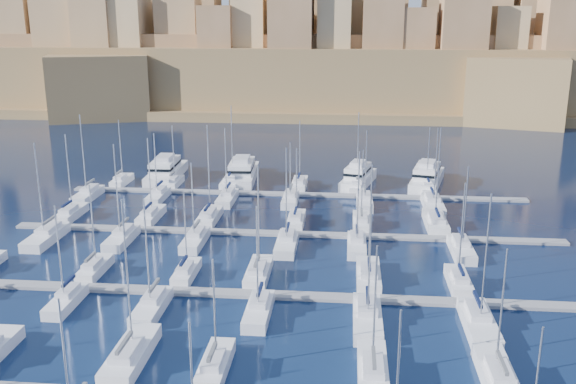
# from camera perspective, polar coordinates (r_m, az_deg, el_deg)

# --- Properties ---
(ground) EXTENTS (600.00, 600.00, 0.00)m
(ground) POSITION_cam_1_polar(r_m,az_deg,el_deg) (88.56, -1.14, -5.98)
(ground) COLOR black
(ground) RESTS_ON ground
(pontoon_mid_near) EXTENTS (84.00, 2.00, 0.40)m
(pontoon_mid_near) POSITION_cam_1_polar(r_m,az_deg,el_deg) (77.54, -2.16, -9.11)
(pontoon_mid_near) COLOR slate
(pontoon_mid_near) RESTS_ON ground
(pontoon_mid_far) EXTENTS (84.00, 2.00, 0.40)m
(pontoon_mid_far) POSITION_cam_1_polar(r_m,az_deg,el_deg) (97.80, -0.48, -3.72)
(pontoon_mid_far) COLOR slate
(pontoon_mid_far) RESTS_ON ground
(pontoon_far) EXTENTS (84.00, 2.00, 0.40)m
(pontoon_far) POSITION_cam_1_polar(r_m,az_deg,el_deg) (118.68, 0.61, -0.20)
(pontoon_far) COLOR slate
(pontoon_far) RESTS_ON ground
(sailboat_2) EXTENTS (3.10, 10.35, 16.56)m
(sailboat_2) POSITION_cam_1_polar(r_m,az_deg,el_deg) (65.81, -13.82, -13.84)
(sailboat_2) COLOR white
(sailboat_2) RESTS_ON ground
(sailboat_3) EXTENTS (2.48, 8.26, 11.47)m
(sailboat_3) POSITION_cam_1_polar(r_m,az_deg,el_deg) (62.85, -6.49, -15.02)
(sailboat_3) COLOR white
(sailboat_3) RESTS_ON ground
(sailboat_4) EXTENTS (2.75, 9.15, 13.10)m
(sailboat_4) POSITION_cam_1_polar(r_m,az_deg,el_deg) (62.15, 7.53, -15.42)
(sailboat_4) COLOR white
(sailboat_4) RESTS_ON ground
(sailboat_5) EXTENTS (2.87, 9.56, 13.12)m
(sailboat_5) POSITION_cam_1_polar(r_m,az_deg,el_deg) (63.84, 18.07, -15.22)
(sailboat_5) COLOR white
(sailboat_5) RESTS_ON ground
(sailboat_13) EXTENTS (2.35, 7.85, 12.10)m
(sailboat_13) POSITION_cam_1_polar(r_m,az_deg,el_deg) (87.31, -16.80, -6.51)
(sailboat_13) COLOR white
(sailboat_13) RESTS_ON ground
(sailboat_14) EXTENTS (2.30, 7.66, 11.69)m
(sailboat_14) POSITION_cam_1_polar(r_m,az_deg,el_deg) (83.52, -9.03, -7.04)
(sailboat_14) COLOR white
(sailboat_14) RESTS_ON ground
(sailboat_15) EXTENTS (2.76, 9.21, 14.77)m
(sailboat_15) POSITION_cam_1_polar(r_m,az_deg,el_deg) (82.47, -2.64, -7.12)
(sailboat_15) COLOR white
(sailboat_15) RESTS_ON ground
(sailboat_16) EXTENTS (2.96, 9.86, 15.22)m
(sailboat_16) POSITION_cam_1_polar(r_m,az_deg,el_deg) (82.09, 7.16, -7.34)
(sailboat_16) COLOR white
(sailboat_16) RESTS_ON ground
(sailboat_17) EXTENTS (2.49, 8.31, 13.45)m
(sailboat_17) POSITION_cam_1_polar(r_m,az_deg,el_deg) (82.56, 14.93, -7.66)
(sailboat_17) COLOR white
(sailboat_17) RESTS_ON ground
(sailboat_19) EXTENTS (2.36, 7.87, 12.60)m
(sailboat_19) POSITION_cam_1_polar(r_m,az_deg,el_deg) (79.06, -19.12, -9.10)
(sailboat_19) COLOR white
(sailboat_19) RESTS_ON ground
(sailboat_20) EXTENTS (2.66, 8.88, 13.83)m
(sailboat_20) POSITION_cam_1_polar(r_m,az_deg,el_deg) (75.08, -12.00, -9.88)
(sailboat_20) COLOR white
(sailboat_20) RESTS_ON ground
(sailboat_21) EXTENTS (2.63, 8.78, 13.32)m
(sailboat_21) POSITION_cam_1_polar(r_m,az_deg,el_deg) (72.57, -2.62, -10.47)
(sailboat_21) COLOR white
(sailboat_21) RESTS_ON ground
(sailboat_22) EXTENTS (3.06, 10.20, 14.20)m
(sailboat_22) POSITION_cam_1_polar(r_m,az_deg,el_deg) (71.38, 7.06, -11.03)
(sailboat_22) COLOR white
(sailboat_22) RESTS_ON ground
(sailboat_23) EXTENTS (3.08, 10.25, 15.56)m
(sailboat_23) POSITION_cam_1_polar(r_m,az_deg,el_deg) (72.76, 16.58, -11.06)
(sailboat_23) COLOR white
(sailboat_23) RESTS_ON ground
(sailboat_24) EXTENTS (2.61, 8.68, 14.14)m
(sailboat_24) POSITION_cam_1_polar(r_m,az_deg,el_deg) (111.66, -18.73, -1.80)
(sailboat_24) COLOR white
(sailboat_24) RESTS_ON ground
(sailboat_25) EXTENTS (2.68, 8.93, 13.72)m
(sailboat_25) POSITION_cam_1_polar(r_m,az_deg,el_deg) (107.03, -12.09, -2.04)
(sailboat_25) COLOR white
(sailboat_25) RESTS_ON ground
(sailboat_26) EXTENTS (2.82, 9.38, 15.94)m
(sailboat_26) POSITION_cam_1_polar(r_m,az_deg,el_deg) (104.77, -7.00, -2.18)
(sailboat_26) COLOR white
(sailboat_26) RESTS_ON ground
(sailboat_27) EXTENTS (2.54, 8.48, 12.66)m
(sailboat_27) POSITION_cam_1_polar(r_m,az_deg,el_deg) (102.33, 0.72, -2.52)
(sailboat_27) COLOR white
(sailboat_27) RESTS_ON ground
(sailboat_28) EXTENTS (2.61, 8.69, 12.54)m
(sailboat_28) POSITION_cam_1_polar(r_m,az_deg,el_deg) (102.15, 6.52, -2.65)
(sailboat_28) COLOR white
(sailboat_28) RESTS_ON ground
(sailboat_29) EXTENTS (3.17, 10.57, 16.02)m
(sailboat_29) POSITION_cam_1_polar(r_m,az_deg,el_deg) (103.96, 12.98, -2.61)
(sailboat_29) COLOR white
(sailboat_29) RESTS_ON ground
(sailboat_30) EXTENTS (3.12, 10.42, 15.27)m
(sailboat_30) POSITION_cam_1_polar(r_m,az_deg,el_deg) (101.48, -20.69, -3.71)
(sailboat_30) COLOR white
(sailboat_30) RESTS_ON ground
(sailboat_31) EXTENTS (2.80, 9.32, 15.16)m
(sailboat_31) POSITION_cam_1_polar(r_m,az_deg,el_deg) (97.59, -14.56, -3.94)
(sailboat_31) COLOR white
(sailboat_31) RESTS_ON ground
(sailboat_32) EXTENTS (2.70, 9.00, 12.69)m
(sailboat_32) POSITION_cam_1_polar(r_m,az_deg,el_deg) (94.64, -8.26, -4.22)
(sailboat_32) COLOR white
(sailboat_32) RESTS_ON ground
(sailboat_33) EXTENTS (2.86, 9.52, 15.15)m
(sailboat_33) POSITION_cam_1_polar(r_m,az_deg,el_deg) (92.22, -0.11, -4.58)
(sailboat_33) COLOR white
(sailboat_33) RESTS_ON ground
(sailboat_34) EXTENTS (2.64, 8.80, 14.78)m
(sailboat_34) POSITION_cam_1_polar(r_m,az_deg,el_deg) (92.20, 6.12, -4.68)
(sailboat_34) COLOR white
(sailboat_34) RESTS_ON ground
(sailboat_35) EXTENTS (2.81, 9.36, 13.11)m
(sailboat_35) POSITION_cam_1_polar(r_m,az_deg,el_deg) (93.36, 15.15, -4.90)
(sailboat_35) COLOR white
(sailboat_35) RESTS_ON ground
(sailboat_36) EXTENTS (2.38, 7.93, 13.00)m
(sailboat_36) POSITION_cam_1_polar(r_m,az_deg,el_deg) (130.55, -14.56, 1.00)
(sailboat_36) COLOR white
(sailboat_36) RESTS_ON ground
(sailboat_37) EXTENTS (2.25, 7.50, 12.09)m
(sailboat_37) POSITION_cam_1_polar(r_m,az_deg,el_deg) (127.16, -10.10, 0.88)
(sailboat_37) COLOR white
(sailboat_37) RESTS_ON ground
(sailboat_38) EXTENTS (3.23, 10.76, 15.78)m
(sailboat_38) POSITION_cam_1_polar(r_m,az_deg,el_deg) (126.17, -4.99, 0.97)
(sailboat_38) COLOR white
(sailboat_38) RESTS_ON ground
(sailboat_39) EXTENTS (2.71, 9.02, 13.25)m
(sailboat_39) POSITION_cam_1_polar(r_m,az_deg,el_deg) (123.70, 1.02, 0.71)
(sailboat_39) COLOR white
(sailboat_39) RESTS_ON ground
(sailboat_40) EXTENTS (2.88, 9.61, 15.01)m
(sailboat_40) POSITION_cam_1_polar(r_m,az_deg,el_deg) (123.65, 6.13, 0.63)
(sailboat_40) COLOR white
(sailboat_40) RESTS_ON ground
(sailboat_41) EXTENTS (2.46, 8.22, 12.46)m
(sailboat_41) POSITION_cam_1_polar(r_m,az_deg,el_deg) (123.91, 12.22, 0.37)
(sailboat_41) COLOR white
(sailboat_41) RESTS_ON ground
(sailboat_42) EXTENTS (2.86, 9.54, 15.76)m
(sailboat_42) POSITION_cam_1_polar(r_m,az_deg,el_deg) (122.04, -17.36, -0.21)
(sailboat_42) COLOR white
(sailboat_42) RESTS_ON ground
(sailboat_43) EXTENTS (2.59, 8.62, 12.57)m
(sailboat_43) POSITION_cam_1_polar(r_m,az_deg,el_deg) (118.12, -11.47, -0.33)
(sailboat_43) COLOR white
(sailboat_43) RESTS_ON ground
(sailboat_44) EXTENTS (2.71, 9.04, 13.70)m
(sailboat_44) POSITION_cam_1_polar(r_m,az_deg,el_deg) (114.93, -5.42, -0.53)
(sailboat_44) COLOR white
(sailboat_44) RESTS_ON ground
(sailboat_45) EXTENTS (2.60, 8.67, 11.44)m
(sailboat_45) POSITION_cam_1_polar(r_m,az_deg,el_deg) (113.57, 0.21, -0.66)
(sailboat_45) COLOR white
(sailboat_45) RESTS_ON ground
(sailboat_46) EXTENTS (2.77, 9.22, 13.81)m
(sailboat_46) POSITION_cam_1_polar(r_m,az_deg,el_deg) (112.92, 6.82, -0.86)
(sailboat_46) COLOR white
(sailboat_46) RESTS_ON ground
(sailboat_47) EXTENTS (3.15, 10.50, 14.49)m
(sailboat_47) POSITION_cam_1_polar(r_m,az_deg,el_deg) (113.26, 12.75, -1.09)
(sailboat_47) COLOR white
(sailboat_47) RESTS_ON ground
(motor_yacht_a) EXTENTS (5.74, 17.46, 5.25)m
(motor_yacht_a) POSITION_cam_1_polar(r_m,az_deg,el_deg) (132.54, -10.80, 1.90)
(motor_yacht_a) COLOR white
(motor_yacht_a) RESTS_ON ground
(motor_yacht_b) EXTENTS (6.19, 17.76, 5.25)m
(motor_yacht_b) POSITION_cam_1_polar(r_m,az_deg,el_deg) (129.19, -4.09, 1.78)
(motor_yacht_b) COLOR white
(motor_yacht_b) RESTS_ON ground
(motor_yacht_c) EXTENTS (7.59, 14.73, 5.25)m
(motor_yacht_c) POSITION_cam_1_polar(r_m,az_deg,el_deg) (125.93, 6.25, 1.36)
(motor_yacht_c) COLOR white
(motor_yacht_c) RESTS_ON ground
(motor_yacht_d) EXTENTS (8.72, 17.46, 5.25)m
(motor_yacht_d) POSITION_cam_1_polar(r_m,az_deg,el_deg) (128.10, 12.25, 1.34)
(motor_yacht_d) COLOR white
(motor_yacht_d) RESTS_ON ground
(fortified_city) EXTENTS (460.00, 108.95, 59.52)m
(fortified_city) POSITION_cam_1_polar(r_m,az_deg,el_deg) (237.89, 3.11, 11.35)
(fortified_city) COLOR brown
(fortified_city) RESTS_ON ground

